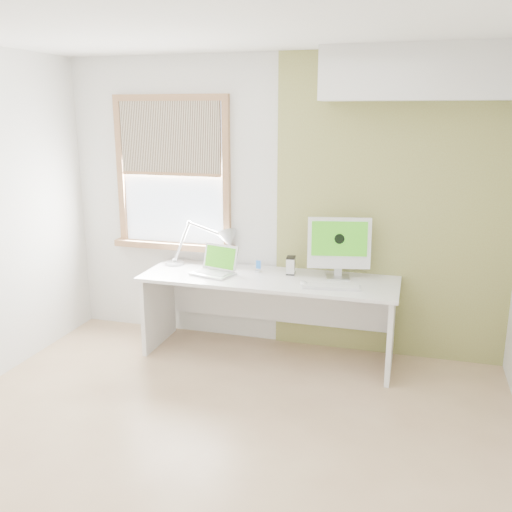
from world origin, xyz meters
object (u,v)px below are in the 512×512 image
(laptop, at_px, (216,267))
(imac, at_px, (339,244))
(desk, at_px, (270,297))
(external_drive, at_px, (291,265))
(desk_lamp, at_px, (218,242))

(laptop, distance_m, imac, 1.09)
(desk, relative_size, laptop, 5.38)
(laptop, xyz_separation_m, imac, (1.05, 0.17, 0.23))
(laptop, height_order, external_drive, laptop)
(desk, bearing_deg, imac, 9.70)
(external_drive, bearing_deg, imac, -0.03)
(desk, relative_size, external_drive, 14.39)
(imac, bearing_deg, desk_lamp, 174.80)
(desk, distance_m, laptop, 0.54)
(desk, relative_size, imac, 4.10)
(desk, height_order, laptop, laptop)
(desk, distance_m, desk_lamp, 0.71)
(desk, xyz_separation_m, laptop, (-0.47, -0.07, 0.26))
(desk, xyz_separation_m, imac, (0.57, 0.10, 0.49))
(desk_lamp, distance_m, external_drive, 0.73)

